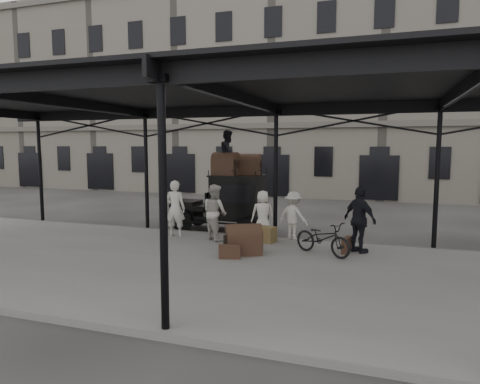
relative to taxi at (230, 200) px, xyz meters
The scene contains 18 objects.
ground 3.84m from the taxi, 56.32° to the right, with size 120.00×120.00×0.00m, color #383533.
platform 5.54m from the taxi, 68.12° to the right, with size 28.00×8.00×0.15m, color slate.
canopy 6.18m from the taxi, 66.96° to the right, with size 22.50×9.00×4.74m.
building_frontage 16.17m from the taxi, 82.30° to the left, with size 64.00×8.00×14.00m, color slate.
taxi is the anchor object (origin of this frame).
porter_left 2.41m from the taxi, 121.51° to the right, with size 0.71×0.46×1.94m, color beige.
porter_midleft 2.15m from the taxi, 83.57° to the right, with size 0.90×0.70×1.86m, color beige.
porter_centre 2.06m from the taxi, 37.11° to the right, with size 0.79×0.51×1.61m, color silver.
porter_official 5.43m from the taxi, 25.94° to the right, with size 1.15×0.48×1.96m, color black.
porter_right 2.97m from the taxi, 24.71° to the right, with size 1.03×0.59×1.60m, color beige.
bicycle 4.93m from the taxi, 37.21° to the right, with size 0.65×1.85×0.97m, color black.
porter_roof 1.81m from the taxi, 107.50° to the right, with size 0.81×0.63×1.66m, color black.
steamer_trunk_roof_near 1.35m from the taxi, 108.07° to the right, with size 0.96×0.59×0.71m, color #482D21, non-canonical shape.
steamer_trunk_roof_far 1.48m from the taxi, 16.81° to the left, with size 0.89×0.55×0.66m, color #482D21, non-canonical shape.
steamer_trunk_platform 4.07m from the taxi, 64.48° to the right, with size 1.00×0.61×0.74m, color #482D21, non-canonical shape.
wicker_hamper 2.83m from the taxi, 44.84° to the right, with size 0.60×0.45×0.50m, color olive.
suitcase_upright 5.23m from the taxi, 28.75° to the right, with size 0.15×0.60×0.45m, color #482D21.
suitcase_flat 4.59m from the taxi, 70.25° to the right, with size 0.60×0.15×0.40m, color #482D21.
Camera 1 is at (3.47, -12.08, 3.29)m, focal length 32.00 mm.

